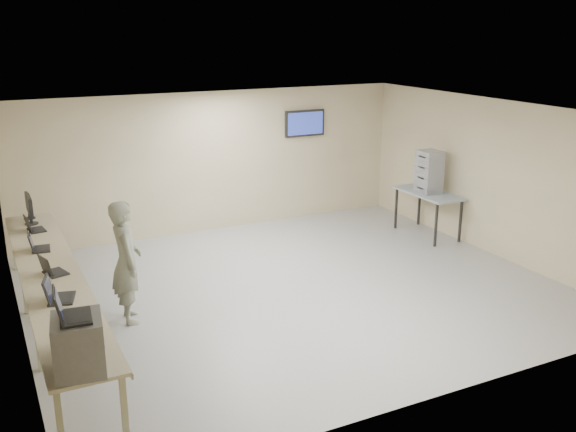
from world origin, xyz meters
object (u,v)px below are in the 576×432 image
equipment_box (79,345)px  soldier (126,262)px  side_table (428,196)px  workbench (52,278)px

equipment_box → soldier: 2.99m
equipment_box → side_table: 8.28m
workbench → equipment_box: size_ratio=11.09×
soldier → equipment_box: bearing=162.8°
soldier → side_table: (6.19, 1.21, -0.07)m
equipment_box → side_table: equipment_box is taller
workbench → equipment_box: equipment_box is taller
workbench → equipment_box: (-0.06, -2.75, 0.34)m
soldier → side_table: bearing=-75.4°
equipment_box → workbench: bearing=96.5°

